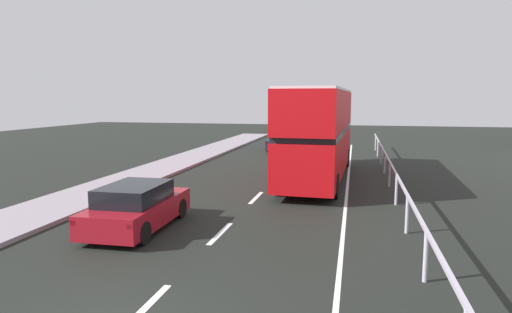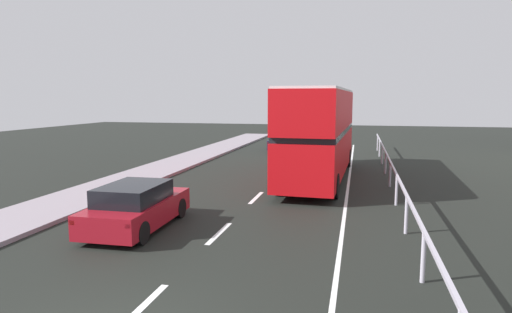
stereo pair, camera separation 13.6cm
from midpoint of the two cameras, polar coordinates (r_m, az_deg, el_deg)
lane_paint_markings at (r=15.16m, az=6.13°, el=-7.42°), size 3.64×46.00×0.01m
bridge_side_railing at (r=15.15m, az=18.21°, el=-4.19°), size 0.10×42.00×1.15m
double_decker_bus_red at (r=21.40m, az=8.06°, el=3.28°), size 2.85×11.47×4.37m
hatchback_car_near at (r=13.73m, az=-15.52°, el=-6.37°), size 1.91×4.18×1.39m
sedan_car_ahead at (r=33.47m, az=3.34°, el=2.02°), size 1.84×4.45×1.41m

